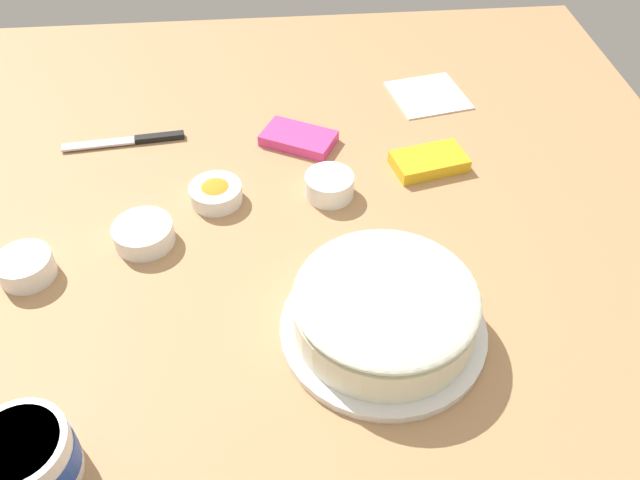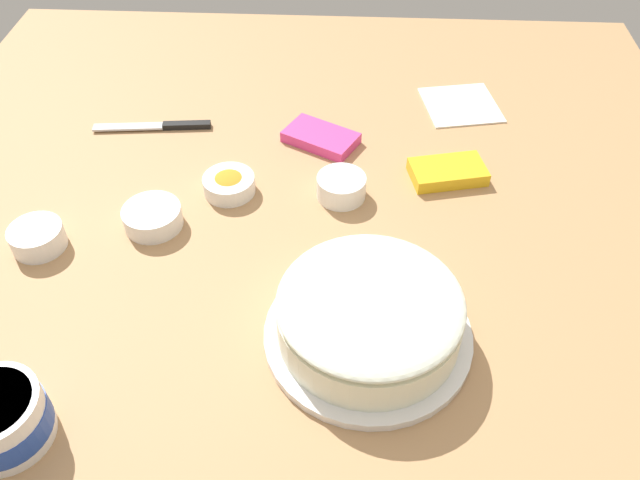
# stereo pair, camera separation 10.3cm
# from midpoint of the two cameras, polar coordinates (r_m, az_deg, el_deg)

# --- Properties ---
(ground_plane) EXTENTS (1.54, 1.54, 0.00)m
(ground_plane) POSITION_cam_midpoint_polar(r_m,az_deg,el_deg) (1.12, 0.72, 1.83)
(ground_plane) COLOR tan
(frosted_cake) EXTENTS (0.30, 0.30, 0.10)m
(frosted_cake) POSITION_cam_midpoint_polar(r_m,az_deg,el_deg) (0.92, 7.62, -6.99)
(frosted_cake) COLOR white
(frosted_cake) RESTS_ON ground_plane
(frosting_tub) EXTENTS (0.12, 0.12, 0.08)m
(frosting_tub) POSITION_cam_midpoint_polar(r_m,az_deg,el_deg) (0.90, -23.53, -14.49)
(frosting_tub) COLOR white
(frosting_tub) RESTS_ON ground_plane
(spreading_knife) EXTENTS (0.24, 0.04, 0.01)m
(spreading_knife) POSITION_cam_midpoint_polar(r_m,az_deg,el_deg) (1.35, -11.62, 9.78)
(spreading_knife) COLOR silver
(spreading_knife) RESTS_ON ground_plane
(sprinkle_bowl_green) EXTENTS (0.10, 0.10, 0.04)m
(sprinkle_bowl_green) POSITION_cam_midpoint_polar(r_m,az_deg,el_deg) (1.11, -12.09, 1.92)
(sprinkle_bowl_green) COLOR white
(sprinkle_bowl_green) RESTS_ON ground_plane
(sprinkle_bowl_blue) EXTENTS (0.09, 0.09, 0.04)m
(sprinkle_bowl_blue) POSITION_cam_midpoint_polar(r_m,az_deg,el_deg) (1.13, -21.43, 0.14)
(sprinkle_bowl_blue) COLOR white
(sprinkle_bowl_blue) RESTS_ON ground_plane
(sprinkle_bowl_orange) EXTENTS (0.09, 0.09, 0.03)m
(sprinkle_bowl_orange) POSITION_cam_midpoint_polar(r_m,az_deg,el_deg) (1.16, -5.57, 4.88)
(sprinkle_bowl_orange) COLOR white
(sprinkle_bowl_orange) RESTS_ON ground_plane
(sprinkle_bowl_yellow) EXTENTS (0.09, 0.09, 0.04)m
(sprinkle_bowl_yellow) POSITION_cam_midpoint_polar(r_m,az_deg,el_deg) (1.15, 4.47, 4.66)
(sprinkle_bowl_yellow) COLOR white
(sprinkle_bowl_yellow) RESTS_ON ground_plane
(candy_box_lower) EXTENTS (0.16, 0.14, 0.02)m
(candy_box_lower) POSITION_cam_midpoint_polar(r_m,az_deg,el_deg) (1.28, 2.39, 8.96)
(candy_box_lower) COLOR #E53D8E
(candy_box_lower) RESTS_ON ground_plane
(candy_box_upper) EXTENTS (0.15, 0.11, 0.03)m
(candy_box_upper) POSITION_cam_midpoint_polar(r_m,az_deg,el_deg) (1.23, 13.62, 5.77)
(candy_box_upper) COLOR yellow
(candy_box_upper) RESTS_ON ground_plane
(paper_napkin) EXTENTS (0.18, 0.18, 0.01)m
(paper_napkin) POSITION_cam_midpoint_polar(r_m,az_deg,el_deg) (1.43, 14.42, 11.49)
(paper_napkin) COLOR white
(paper_napkin) RESTS_ON ground_plane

